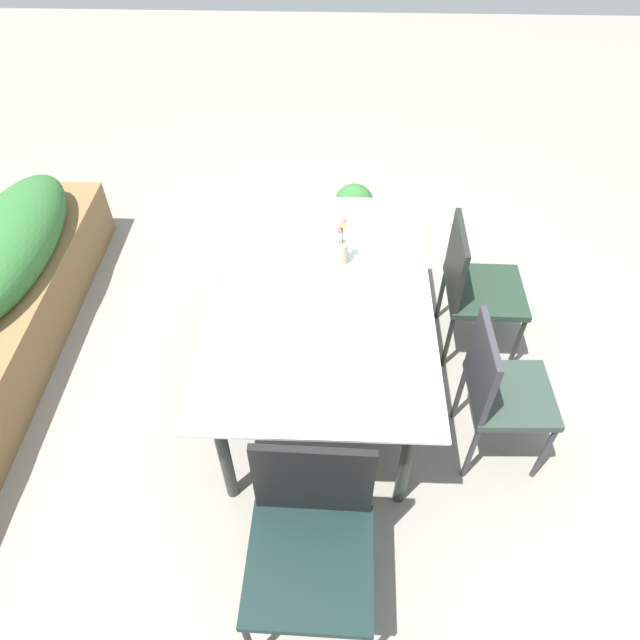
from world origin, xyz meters
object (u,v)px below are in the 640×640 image
object	(u,v)px
chair_near_left	(499,388)
potted_plant	(354,213)
chair_near_right	(474,283)
dining_table	(320,304)
chair_end_left	(311,536)
flower_vase	(342,245)

from	to	relation	value
chair_near_left	potted_plant	distance (m)	1.89
chair_near_left	chair_near_right	world-z (taller)	chair_near_left
dining_table	chair_near_left	world-z (taller)	chair_near_left
chair_end_left	chair_near_right	size ratio (longest dim) A/B	1.09
dining_table	potted_plant	world-z (taller)	dining_table
chair_near_right	potted_plant	size ratio (longest dim) A/B	1.87
potted_plant	chair_near_right	bearing A→B (deg)	-145.72
chair_near_left	potted_plant	bearing A→B (deg)	-160.23
dining_table	chair_end_left	bearing A→B (deg)	-179.90
chair_near_right	dining_table	bearing A→B (deg)	-66.04
potted_plant	chair_end_left	bearing A→B (deg)	175.51
chair_near_left	flower_vase	bearing A→B (deg)	-130.62
chair_near_right	flower_vase	distance (m)	0.86
chair_end_left	chair_near_left	distance (m)	1.16
chair_end_left	chair_near_right	xyz separation A→B (m)	(1.51, -0.87, -0.04)
dining_table	flower_vase	bearing A→B (deg)	-22.73
dining_table	flower_vase	world-z (taller)	flower_vase
dining_table	chair_near_left	size ratio (longest dim) A/B	1.86
chair_end_left	dining_table	bearing A→B (deg)	-88.50
chair_near_right	potted_plant	bearing A→B (deg)	-145.00
chair_near_left	dining_table	bearing A→B (deg)	-114.74
dining_table	chair_near_right	size ratio (longest dim) A/B	1.91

